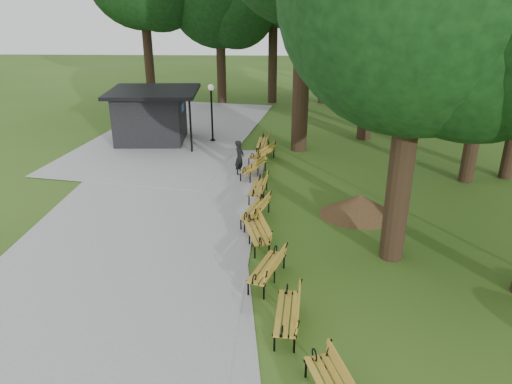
{
  "coord_description": "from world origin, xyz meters",
  "views": [
    {
      "loc": [
        0.48,
        -12.28,
        7.43
      ],
      "look_at": [
        -0.02,
        2.9,
        1.1
      ],
      "focal_mm": 33.88,
      "sensor_mm": 36.0,
      "label": 1
    }
  ],
  "objects_px": {
    "dirt_mound": "(359,205)",
    "bench_6": "(253,167)",
    "kiosk": "(151,116)",
    "lawn_tree_1": "(496,6)",
    "bench_5": "(258,187)",
    "bench_8": "(263,142)",
    "person": "(240,158)",
    "bench_7": "(262,154)",
    "bench_2": "(267,268)",
    "bench_1": "(287,313)",
    "bench_4": "(255,210)",
    "lamp_post": "(211,101)",
    "bench_3": "(256,232)"
  },
  "relations": [
    {
      "from": "kiosk",
      "to": "bench_1",
      "type": "relative_size",
      "value": 2.35
    },
    {
      "from": "dirt_mound",
      "to": "bench_6",
      "type": "bearing_deg",
      "value": 136.04
    },
    {
      "from": "lamp_post",
      "to": "bench_7",
      "type": "xyz_separation_m",
      "value": [
        2.69,
        -3.35,
        -1.75
      ]
    },
    {
      "from": "bench_2",
      "to": "bench_1",
      "type": "bearing_deg",
      "value": 33.58
    },
    {
      "from": "dirt_mound",
      "to": "bench_3",
      "type": "distance_m",
      "value": 4.27
    },
    {
      "from": "bench_7",
      "to": "bench_1",
      "type": "bearing_deg",
      "value": 31.12
    },
    {
      "from": "bench_2",
      "to": "bench_8",
      "type": "height_order",
      "value": "same"
    },
    {
      "from": "bench_1",
      "to": "lawn_tree_1",
      "type": "relative_size",
      "value": 0.19
    },
    {
      "from": "lamp_post",
      "to": "bench_1",
      "type": "relative_size",
      "value": 1.6
    },
    {
      "from": "bench_2",
      "to": "bench_8",
      "type": "xyz_separation_m",
      "value": [
        -0.35,
        11.82,
        0.0
      ]
    },
    {
      "from": "kiosk",
      "to": "bench_8",
      "type": "xyz_separation_m",
      "value": [
        5.93,
        -1.46,
        -0.96
      ]
    },
    {
      "from": "bench_2",
      "to": "lawn_tree_1",
      "type": "height_order",
      "value": "lawn_tree_1"
    },
    {
      "from": "dirt_mound",
      "to": "bench_5",
      "type": "xyz_separation_m",
      "value": [
        -3.64,
        1.44,
        0.04
      ]
    },
    {
      "from": "bench_3",
      "to": "bench_7",
      "type": "distance_m",
      "value": 7.95
    },
    {
      "from": "bench_1",
      "to": "bench_3",
      "type": "xyz_separation_m",
      "value": [
        -0.86,
        4.09,
        0.0
      ]
    },
    {
      "from": "dirt_mound",
      "to": "bench_6",
      "type": "height_order",
      "value": "bench_6"
    },
    {
      "from": "lamp_post",
      "to": "bench_4",
      "type": "xyz_separation_m",
      "value": [
        2.61,
        -9.61,
        -1.75
      ]
    },
    {
      "from": "lamp_post",
      "to": "bench_2",
      "type": "xyz_separation_m",
      "value": [
        3.06,
        -13.4,
        -1.75
      ]
    },
    {
      "from": "dirt_mound",
      "to": "bench_3",
      "type": "relative_size",
      "value": 1.24
    },
    {
      "from": "bench_5",
      "to": "bench_8",
      "type": "distance_m",
      "value": 5.98
    },
    {
      "from": "bench_8",
      "to": "bench_7",
      "type": "bearing_deg",
      "value": 3.65
    },
    {
      "from": "bench_3",
      "to": "bench_6",
      "type": "bearing_deg",
      "value": 169.05
    },
    {
      "from": "lawn_tree_1",
      "to": "bench_1",
      "type": "bearing_deg",
      "value": -128.18
    },
    {
      "from": "dirt_mound",
      "to": "bench_6",
      "type": "relative_size",
      "value": 1.24
    },
    {
      "from": "kiosk",
      "to": "lawn_tree_1",
      "type": "height_order",
      "value": "lawn_tree_1"
    },
    {
      "from": "kiosk",
      "to": "bench_6",
      "type": "height_order",
      "value": "kiosk"
    },
    {
      "from": "lamp_post",
      "to": "lawn_tree_1",
      "type": "distance_m",
      "value": 13.47
    },
    {
      "from": "bench_6",
      "to": "bench_8",
      "type": "height_order",
      "value": "same"
    },
    {
      "from": "person",
      "to": "lawn_tree_1",
      "type": "height_order",
      "value": "lawn_tree_1"
    },
    {
      "from": "bench_4",
      "to": "bench_8",
      "type": "bearing_deg",
      "value": -162.91
    },
    {
      "from": "dirt_mound",
      "to": "lawn_tree_1",
      "type": "xyz_separation_m",
      "value": [
        5.09,
        3.55,
        6.53
      ]
    },
    {
      "from": "person",
      "to": "bench_8",
      "type": "relative_size",
      "value": 0.81
    },
    {
      "from": "bench_5",
      "to": "bench_8",
      "type": "height_order",
      "value": "same"
    },
    {
      "from": "bench_4",
      "to": "bench_8",
      "type": "distance_m",
      "value": 8.03
    },
    {
      "from": "bench_6",
      "to": "bench_8",
      "type": "xyz_separation_m",
      "value": [
        0.34,
        3.63,
        0.0
      ]
    },
    {
      "from": "person",
      "to": "lawn_tree_1",
      "type": "bearing_deg",
      "value": -74.3
    },
    {
      "from": "dirt_mound",
      "to": "bench_7",
      "type": "relative_size",
      "value": 1.24
    },
    {
      "from": "bench_7",
      "to": "lawn_tree_1",
      "type": "bearing_deg",
      "value": 103.5
    },
    {
      "from": "bench_1",
      "to": "lawn_tree_1",
      "type": "bearing_deg",
      "value": 147.04
    },
    {
      "from": "kiosk",
      "to": "lamp_post",
      "type": "xyz_separation_m",
      "value": [
        3.22,
        0.12,
        0.8
      ]
    },
    {
      "from": "bench_6",
      "to": "lawn_tree_1",
      "type": "xyz_separation_m",
      "value": [
        9.01,
        -0.23,
        6.49
      ]
    },
    {
      "from": "bench_4",
      "to": "bench_8",
      "type": "xyz_separation_m",
      "value": [
        0.1,
        8.03,
        0.0
      ]
    },
    {
      "from": "bench_3",
      "to": "bench_8",
      "type": "height_order",
      "value": "same"
    },
    {
      "from": "bench_6",
      "to": "bench_5",
      "type": "bearing_deg",
      "value": 28.63
    },
    {
      "from": "kiosk",
      "to": "lamp_post",
      "type": "bearing_deg",
      "value": -0.27
    },
    {
      "from": "kiosk",
      "to": "bench_6",
      "type": "xyz_separation_m",
      "value": [
        5.59,
        -5.09,
        -0.96
      ]
    },
    {
      "from": "lamp_post",
      "to": "bench_5",
      "type": "height_order",
      "value": "lamp_post"
    },
    {
      "from": "bench_5",
      "to": "dirt_mound",
      "type": "bearing_deg",
      "value": 75.46
    },
    {
      "from": "lamp_post",
      "to": "bench_3",
      "type": "relative_size",
      "value": 1.6
    },
    {
      "from": "bench_3",
      "to": "bench_1",
      "type": "bearing_deg",
      "value": -2.21
    }
  ]
}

